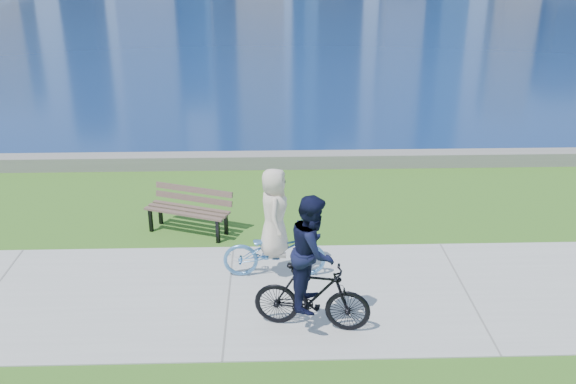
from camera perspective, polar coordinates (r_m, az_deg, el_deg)
The scene contains 6 objects.
ground at distance 10.88m, azimuth -5.30°, elevation -9.24°, with size 320.00×320.00×0.00m, color #33651A.
concrete_path at distance 10.88m, azimuth -5.30°, elevation -9.20°, with size 80.00×3.50×0.02m, color #ACACA7.
seawall at distance 16.41m, azimuth -4.15°, elevation 2.81°, with size 90.00×0.50×0.35m, color slate.
park_bench at distance 12.94m, azimuth -8.75°, elevation -1.29°, with size 1.80×1.17×0.88m.
cyclist_woman at distance 11.07m, azimuth -1.22°, elevation -4.03°, with size 0.64×1.80×1.99m.
cyclist_man at distance 9.60m, azimuth 2.18°, elevation -7.34°, with size 0.88×1.85×2.18m.
Camera 1 is at (0.70, -9.22, 5.74)m, focal length 40.00 mm.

